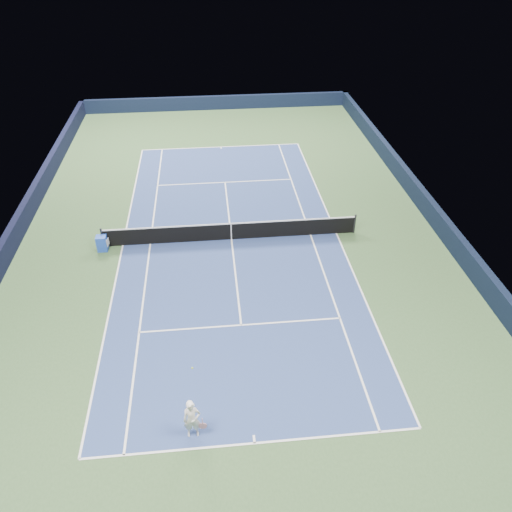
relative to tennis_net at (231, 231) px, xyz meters
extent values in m
plane|color=#34512C|center=(0.00, 0.00, -0.50)|extent=(40.00, 40.00, 0.00)
cube|color=black|center=(0.00, 19.82, 0.05)|extent=(22.00, 0.35, 1.10)
cube|color=black|center=(10.82, 0.00, 0.05)|extent=(0.35, 40.00, 1.10)
cube|color=black|center=(-10.82, 0.00, 0.05)|extent=(0.35, 40.00, 1.10)
cube|color=navy|center=(0.00, 0.00, -0.50)|extent=(10.97, 23.77, 0.01)
cube|color=white|center=(0.00, 11.88, -0.50)|extent=(10.97, 0.08, 0.00)
cube|color=white|center=(0.00, -11.88, -0.50)|extent=(10.97, 0.08, 0.00)
cube|color=white|center=(5.49, 0.00, -0.50)|extent=(0.08, 23.77, 0.00)
cube|color=white|center=(-5.49, 0.00, -0.50)|extent=(0.08, 23.77, 0.00)
cube|color=white|center=(4.12, 0.00, -0.50)|extent=(0.08, 23.77, 0.00)
cube|color=white|center=(-4.12, 0.00, -0.50)|extent=(0.08, 23.77, 0.00)
cube|color=white|center=(0.00, 6.40, -0.50)|extent=(8.23, 0.08, 0.00)
cube|color=white|center=(0.00, -6.40, -0.50)|extent=(8.23, 0.08, 0.00)
cube|color=white|center=(0.00, 0.00, -0.50)|extent=(0.08, 12.80, 0.00)
cube|color=white|center=(0.00, 11.73, -0.50)|extent=(0.08, 0.30, 0.00)
cube|color=white|center=(0.00, -11.73, -0.50)|extent=(0.08, 0.30, 0.00)
cylinder|color=black|center=(-6.40, 0.00, 0.03)|extent=(0.10, 0.10, 1.07)
cylinder|color=black|center=(6.40, 0.00, 0.03)|extent=(0.10, 0.10, 1.07)
cube|color=black|center=(0.00, 0.00, -0.05)|extent=(12.80, 0.03, 0.91)
cube|color=white|center=(0.00, 0.00, 0.44)|extent=(12.80, 0.04, 0.06)
cube|color=white|center=(0.00, 0.00, -0.05)|extent=(0.05, 0.04, 0.91)
cube|color=blue|center=(-6.40, -0.31, -0.10)|extent=(0.49, 0.45, 0.80)
cube|color=silver|center=(-6.11, -0.31, -0.05)|extent=(0.07, 0.35, 0.36)
imported|color=white|center=(-1.93, -11.35, 0.27)|extent=(0.58, 0.40, 1.55)
cylinder|color=#C88193|center=(-1.61, -11.40, 0.20)|extent=(0.03, 0.03, 0.26)
cylinder|color=black|center=(-1.61, -11.40, -0.04)|extent=(0.26, 0.02, 0.26)
cylinder|color=#CD8495|center=(-1.61, -11.40, -0.04)|extent=(0.27, 0.03, 0.27)
sphere|color=#A1BF28|center=(-1.83, -10.35, 1.52)|extent=(0.07, 0.07, 0.07)
camera|label=1|loc=(-0.93, -21.34, 13.60)|focal=35.00mm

